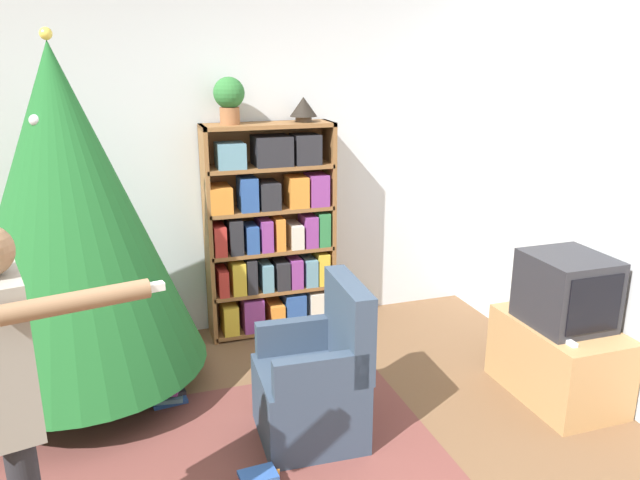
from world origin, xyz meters
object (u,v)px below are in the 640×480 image
object	(u,v)px
table_lamp	(303,108)
bookshelf	(272,234)
television	(566,290)
standing_person	(13,395)
armchair	(316,384)
christmas_tree	(68,214)
potted_plant	(229,97)

from	to	relation	value
table_lamp	bookshelf	bearing A→B (deg)	-177.66
television	standing_person	xyz separation A→B (m)	(-2.98, -0.64, 0.20)
bookshelf	armchair	distance (m)	1.53
television	christmas_tree	bearing A→B (deg)	161.19
bookshelf	standing_person	bearing A→B (deg)	-124.75
potted_plant	television	bearing A→B (deg)	-41.48
television	armchair	xyz separation A→B (m)	(-1.58, 0.07, -0.40)
armchair	table_lamp	xyz separation A→B (m)	(0.38, 1.47, 1.40)
television	standing_person	distance (m)	3.05
table_lamp	christmas_tree	bearing A→B (deg)	-160.64
standing_person	potted_plant	size ratio (longest dim) A/B	4.76
bookshelf	table_lamp	world-z (taller)	table_lamp
bookshelf	christmas_tree	world-z (taller)	christmas_tree
armchair	potted_plant	distance (m)	2.10
bookshelf	table_lamp	size ratio (longest dim) A/B	8.10
armchair	table_lamp	bearing A→B (deg)	168.00
standing_person	table_lamp	bearing A→B (deg)	128.68
christmas_tree	standing_person	size ratio (longest dim) A/B	1.43
standing_person	potted_plant	world-z (taller)	potted_plant
potted_plant	table_lamp	size ratio (longest dim) A/B	1.64
christmas_tree	bookshelf	bearing A→B (deg)	22.36
television	christmas_tree	size ratio (longest dim) A/B	0.22
television	potted_plant	bearing A→B (deg)	138.52
armchair	standing_person	xyz separation A→B (m)	(-1.39, -0.72, 0.60)
bookshelf	television	bearing A→B (deg)	-46.26
christmas_tree	table_lamp	bearing A→B (deg)	19.36
christmas_tree	potted_plant	bearing A→B (deg)	27.75
television	christmas_tree	xyz separation A→B (m)	(-2.84, 0.97, 0.48)
table_lamp	television	bearing A→B (deg)	-52.10
table_lamp	armchair	bearing A→B (deg)	-104.62
bookshelf	standing_person	world-z (taller)	bookshelf
television	christmas_tree	world-z (taller)	christmas_tree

